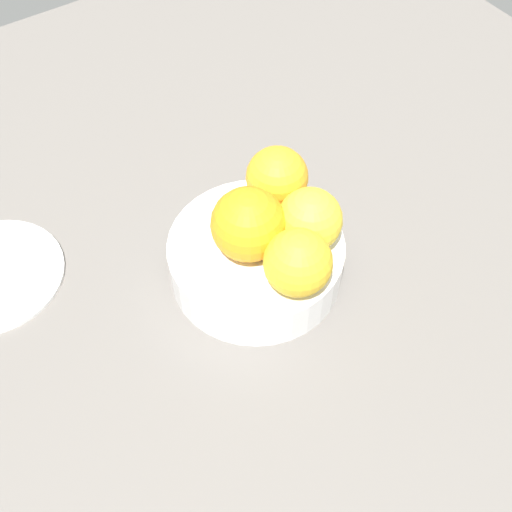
# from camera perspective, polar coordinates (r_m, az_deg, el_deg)

# --- Properties ---
(ground_plane) EXTENTS (1.10, 1.10, 0.02)m
(ground_plane) POSITION_cam_1_polar(r_m,az_deg,el_deg) (0.66, 0.00, -1.96)
(ground_plane) COLOR #66605B
(fruit_bowl) EXTENTS (0.17, 0.17, 0.05)m
(fruit_bowl) POSITION_cam_1_polar(r_m,az_deg,el_deg) (0.64, 0.00, -0.31)
(fruit_bowl) COLOR white
(fruit_bowl) RESTS_ON ground_plane
(orange_in_bowl_0) EXTENTS (0.07, 0.07, 0.07)m
(orange_in_bowl_0) POSITION_cam_1_polar(r_m,az_deg,el_deg) (0.59, -0.67, 2.77)
(orange_in_bowl_0) COLOR orange
(orange_in_bowl_0) RESTS_ON fruit_bowl
(orange_in_bowl_1) EXTENTS (0.06, 0.06, 0.06)m
(orange_in_bowl_1) POSITION_cam_1_polar(r_m,az_deg,el_deg) (0.64, 1.84, 6.85)
(orange_in_bowl_1) COLOR #F9A823
(orange_in_bowl_1) RESTS_ON fruit_bowl
(orange_in_bowl_2) EXTENTS (0.06, 0.06, 0.06)m
(orange_in_bowl_2) POSITION_cam_1_polar(r_m,az_deg,el_deg) (0.60, 4.69, 3.14)
(orange_in_bowl_2) COLOR yellow
(orange_in_bowl_2) RESTS_ON fruit_bowl
(orange_in_bowl_3) EXTENTS (0.06, 0.06, 0.06)m
(orange_in_bowl_3) POSITION_cam_1_polar(r_m,az_deg,el_deg) (0.57, 3.66, -0.56)
(orange_in_bowl_3) COLOR yellow
(orange_in_bowl_3) RESTS_ON fruit_bowl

